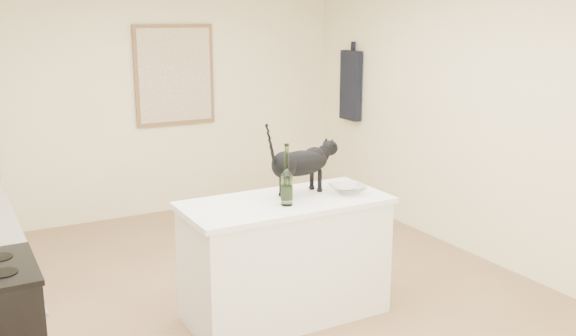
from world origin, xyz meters
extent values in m
plane|color=#8E704B|center=(0.00, 0.00, 0.00)|extent=(5.50, 5.50, 0.00)
plane|color=beige|center=(0.00, 2.75, 1.30)|extent=(4.50, 0.00, 4.50)
plane|color=beige|center=(2.25, 0.00, 1.30)|extent=(0.00, 5.50, 5.50)
cube|color=white|center=(0.10, -0.20, 0.43)|extent=(1.44, 0.67, 0.86)
cube|color=white|center=(0.10, -0.20, 0.88)|extent=(1.50, 0.70, 0.04)
cube|color=brown|center=(0.30, 2.72, 1.55)|extent=(0.90, 0.03, 1.10)
cube|color=beige|center=(0.30, 2.70, 1.55)|extent=(0.82, 0.00, 1.02)
cube|color=black|center=(2.19, 2.05, 1.40)|extent=(0.08, 0.34, 0.80)
cylinder|color=#325D25|center=(0.05, -0.32, 1.09)|extent=(0.10, 0.10, 0.39)
imported|color=silver|center=(0.59, -0.27, 0.93)|extent=(0.33, 0.33, 0.07)
camera|label=1|loc=(-1.98, -4.03, 2.19)|focal=39.43mm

